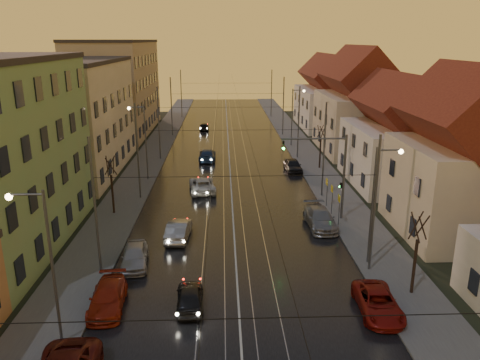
{
  "coord_description": "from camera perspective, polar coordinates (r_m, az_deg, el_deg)",
  "views": [
    {
      "loc": [
        -0.78,
        -18.02,
        14.39
      ],
      "look_at": [
        0.72,
        22.33,
        2.25
      ],
      "focal_mm": 35.0,
      "sensor_mm": 36.0,
      "label": 1
    }
  ],
  "objects": [
    {
      "name": "parked_left_3",
      "position": [
        32.01,
        -12.72,
        -9.01
      ],
      "size": [
        2.11,
        4.31,
        1.41
      ],
      "primitive_type": "imported",
      "rotation": [
        0.0,
        0.0,
        0.11
      ],
      "color": "#9D9DA2",
      "rests_on": "ground"
    },
    {
      "name": "street_lamp_3",
      "position": [
        65.47,
        6.64,
        8.28
      ],
      "size": [
        1.75,
        0.32,
        8.0
      ],
      "color": "#595B60",
      "rests_on": "ground"
    },
    {
      "name": "street_lamp_1",
      "position": [
        31.2,
        16.46,
        -1.71
      ],
      "size": [
        1.75,
        0.32,
        8.0
      ],
      "color": "#595B60",
      "rests_on": "ground"
    },
    {
      "name": "traffic_light_mast",
      "position": [
        38.34,
        11.17,
        1.62
      ],
      "size": [
        5.3,
        0.32,
        7.2
      ],
      "color": "#595B60",
      "rests_on": "ground"
    },
    {
      "name": "sidewalk_left",
      "position": [
        60.47,
        -10.85,
        2.74
      ],
      "size": [
        4.0,
        120.0,
        0.15
      ],
      "primitive_type": "cube",
      "color": "#4C4C4C",
      "rests_on": "ground"
    },
    {
      "name": "catenary_pole_l_1",
      "position": [
        29.82,
        -17.24,
        -3.42
      ],
      "size": [
        0.16,
        0.16,
        9.0
      ],
      "primitive_type": "cylinder",
      "color": "#595B60",
      "rests_on": "ground"
    },
    {
      "name": "catenary_pole_r_5",
      "position": [
        91.05,
        3.85,
        10.46
      ],
      "size": [
        0.16,
        0.16,
        9.0
      ],
      "primitive_type": "cylinder",
      "color": "#595B60",
      "rests_on": "ground"
    },
    {
      "name": "catenary_pole_r_2",
      "position": [
        44.18,
        10.2,
        3.53
      ],
      "size": [
        0.16,
        0.16,
        9.0
      ],
      "primitive_type": "cylinder",
      "color": "#595B60",
      "rests_on": "ground"
    },
    {
      "name": "road",
      "position": [
        59.78,
        -1.33,
        2.82
      ],
      "size": [
        16.0,
        120.0,
        0.04
      ],
      "primitive_type": "cube",
      "color": "black",
      "rests_on": "ground"
    },
    {
      "name": "driving_car_2",
      "position": [
        46.13,
        -4.63,
        -0.58
      ],
      "size": [
        2.96,
        5.33,
        1.41
      ],
      "primitive_type": "imported",
      "rotation": [
        0.0,
        0.0,
        3.27
      ],
      "color": "#BCBCBC",
      "rests_on": "ground"
    },
    {
      "name": "apartment_left_2",
      "position": [
        55.28,
        -19.87,
        7.02
      ],
      "size": [
        10.0,
        20.0,
        12.0
      ],
      "primitive_type": "cube",
      "color": "#B7AE8D",
      "rests_on": "ground"
    },
    {
      "name": "tram_rail_1",
      "position": [
        59.77,
        -2.06,
        2.85
      ],
      "size": [
        0.06,
        120.0,
        0.03
      ],
      "primitive_type": "cube",
      "color": "gray",
      "rests_on": "road"
    },
    {
      "name": "catenary_pole_l_4",
      "position": [
        73.12,
        -8.35,
        8.79
      ],
      "size": [
        0.16,
        0.16,
        9.0
      ],
      "primitive_type": "cylinder",
      "color": "#595B60",
      "rests_on": "ground"
    },
    {
      "name": "tram_rail_2",
      "position": [
        59.79,
        -0.59,
        2.86
      ],
      "size": [
        0.06,
        120.0,
        0.03
      ],
      "primitive_type": "cube",
      "color": "gray",
      "rests_on": "road"
    },
    {
      "name": "catenary_pole_l_2",
      "position": [
        43.87,
        -12.36,
        3.31
      ],
      "size": [
        0.16,
        0.16,
        9.0
      ],
      "primitive_type": "cylinder",
      "color": "#595B60",
      "rests_on": "ground"
    },
    {
      "name": "catenary_pole_r_1",
      "position": [
        30.27,
        16.08,
        -3.02
      ],
      "size": [
        0.16,
        0.16,
        9.0
      ],
      "primitive_type": "cylinder",
      "color": "#595B60",
      "rests_on": "ground"
    },
    {
      "name": "house_right_1",
      "position": [
        38.56,
        25.41,
        1.68
      ],
      "size": [
        8.67,
        10.2,
        10.8
      ],
      "color": "beige",
      "rests_on": "ground"
    },
    {
      "name": "bare_tree_0",
      "position": [
        40.94,
        -15.33,
        -0.78
      ],
      "size": [
        1.09,
        1.09,
        5.11
      ],
      "color": "black",
      "rests_on": "ground"
    },
    {
      "name": "bare_tree_1",
      "position": [
        28.97,
        20.61,
        -8.67
      ],
      "size": [
        1.09,
        1.09,
        5.11
      ],
      "color": "black",
      "rests_on": "ground"
    },
    {
      "name": "tram_rail_0",
      "position": [
        59.78,
        -3.44,
        2.83
      ],
      "size": [
        0.06,
        120.0,
        0.03
      ],
      "primitive_type": "cube",
      "color": "gray",
      "rests_on": "road"
    },
    {
      "name": "parked_right_2",
      "position": [
        53.36,
        6.46,
        1.78
      ],
      "size": [
        1.92,
        4.28,
        1.43
      ],
      "primitive_type": "imported",
      "rotation": [
        0.0,
        0.0,
        0.06
      ],
      "color": "black",
      "rests_on": "ground"
    },
    {
      "name": "sidewalk_right",
      "position": [
        60.73,
        8.16,
        2.93
      ],
      "size": [
        4.0,
        120.0,
        0.15
      ],
      "primitive_type": "cube",
      "color": "#4C4C4C",
      "rests_on": "ground"
    },
    {
      "name": "catenary_pole_l_5",
      "position": [
        90.9,
        -7.18,
        10.36
      ],
      "size": [
        0.16,
        0.16,
        9.0
      ],
      "primitive_type": "cylinder",
      "color": "#595B60",
      "rests_on": "ground"
    },
    {
      "name": "catenary_pole_r_4",
      "position": [
        73.3,
        5.3,
        8.91
      ],
      "size": [
        0.16,
        0.16,
        9.0
      ],
      "primitive_type": "cylinder",
      "color": "#595B60",
      "rests_on": "ground"
    },
    {
      "name": "house_right_4",
      "position": [
        81.53,
        10.63,
        9.88
      ],
      "size": [
        9.18,
        16.32,
        10.0
      ],
      "color": "silver",
      "rests_on": "ground"
    },
    {
      "name": "house_right_3",
      "position": [
        64.14,
        14.14,
        8.54
      ],
      "size": [
        9.18,
        14.28,
        11.5
      ],
      "color": "beige",
      "rests_on": "ground"
    },
    {
      "name": "street_lamp_2",
      "position": [
        49.65,
        -11.8,
        5.35
      ],
      "size": [
        1.75,
        0.32,
        8.0
      ],
      "color": "#595B60",
      "rests_on": "ground"
    },
    {
      "name": "catenary_pole_l_3",
      "position": [
        58.4,
        -9.87,
        6.74
      ],
      "size": [
        0.16,
        0.16,
        9.0
      ],
      "primitive_type": "cylinder",
      "color": "#595B60",
      "rests_on": "ground"
    },
    {
      "name": "parked_left_2",
      "position": [
        27.79,
        -15.82,
        -13.6
      ],
      "size": [
        2.13,
        4.6,
        1.3
      ],
      "primitive_type": "imported",
      "rotation": [
        0.0,
        0.0,
        0.07
      ],
      "color": "maroon",
      "rests_on": "ground"
    },
    {
      "name": "driving_car_3",
      "position": [
        58.08,
        -4.02,
        3.08
      ],
      "size": [
        2.04,
        4.95,
        1.43
      ],
      "primitive_type": "imported",
      "rotation": [
        0.0,
        0.0,
        3.13
      ],
      "color": "navy",
      "rests_on": "ground"
    },
    {
      "name": "driving_car_0",
      "position": [
        27.03,
        -6.12,
        -13.97
      ],
      "size": [
        1.68,
        3.77,
        1.26
      ],
      "primitive_type": "imported",
      "rotation": [
        0.0,
        0.0,
        3.2
      ],
      "color": "black",
      "rests_on": "ground"
    },
    {
      "name": "street_lamp_0",
      "position": [
        23.67,
        -22.76,
        -8.34
      ],
      "size": [
        1.75,
        0.32,
        8.0
      ],
      "color": "#595B60",
      "rests_on": "ground"
    },
    {
      "name": "tram_rail_3",
      "position": [
        59.84,
        0.78,
        2.87
      ],
      "size": [
        0.06,
        120.0,
        0.03
      ],
      "primitive_type": "cube",
      "color": "gray",
      "rests_on": "road"
    },
    {
      "name": "bare_tree_2",
      "position": [
        54.53,
        9.78,
        3.88
      ],
      "size": [
        1.09,
        1.09,
        5.11
      ],
      "color": "black",
      "rests_on": "ground"
    },
    {
      "name": "apartment_left_3",
      "position": [
        78.19,
        -14.74,
        10.78
      ],
      "size": [
        10.0,
        24.0,
        14.0
      ],
      "primitive_type": "cube",
      "color": "#9B8464",
      "rests_on": "ground"
    },
    {
      "name": "driving_car_1",
      "position": [
        35.56,
        -7.49,
        -6.04
      ],
      "size": [
        1.83,
        4.44,
        1.43
      ],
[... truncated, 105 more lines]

